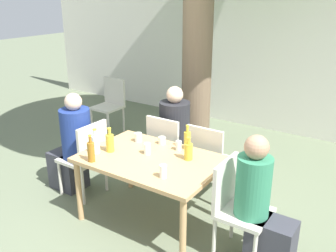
# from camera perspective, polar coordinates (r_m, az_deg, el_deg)

# --- Properties ---
(ground_plane) EXTENTS (30.00, 30.00, 0.00)m
(ground_plane) POSITION_cam_1_polar(r_m,az_deg,el_deg) (4.14, -2.39, -14.00)
(ground_plane) COLOR #667056
(cafe_building_wall) EXTENTS (10.00, 0.08, 2.80)m
(cafe_building_wall) POSITION_cam_1_polar(r_m,az_deg,el_deg) (6.53, 15.62, 11.34)
(cafe_building_wall) COLOR white
(cafe_building_wall) RESTS_ON ground_plane
(dining_table_front) EXTENTS (1.40, 0.96, 0.72)m
(dining_table_front) POSITION_cam_1_polar(r_m,az_deg,el_deg) (3.81, -2.53, -5.91)
(dining_table_front) COLOR tan
(dining_table_front) RESTS_ON ground_plane
(patio_chair_0) EXTENTS (0.44, 0.44, 0.92)m
(patio_chair_0) POSITION_cam_1_polar(r_m,az_deg,el_deg) (4.43, -12.29, -4.29)
(patio_chair_0) COLOR beige
(patio_chair_0) RESTS_ON ground_plane
(patio_chair_1) EXTENTS (0.44, 0.44, 0.92)m
(patio_chair_1) POSITION_cam_1_polar(r_m,az_deg,el_deg) (3.47, 10.27, -11.49)
(patio_chair_1) COLOR beige
(patio_chair_1) RESTS_ON ground_plane
(patio_chair_2) EXTENTS (0.44, 0.44, 0.92)m
(patio_chair_2) POSITION_cam_1_polar(r_m,az_deg,el_deg) (4.54, -0.03, -3.20)
(patio_chair_2) COLOR beige
(patio_chair_2) RESTS_ON ground_plane
(patio_chair_3) EXTENTS (0.44, 0.44, 0.92)m
(patio_chair_3) POSITION_cam_1_polar(r_m,az_deg,el_deg) (4.28, 6.22, -4.84)
(patio_chair_3) COLOR beige
(patio_chair_3) RESTS_ON ground_plane
(patio_chair_4) EXTENTS (0.44, 0.44, 0.92)m
(patio_chair_4) POSITION_cam_1_polar(r_m,az_deg,el_deg) (6.41, -8.77, 3.63)
(patio_chair_4) COLOR beige
(patio_chair_4) RESTS_ON ground_plane
(person_seated_0) EXTENTS (0.57, 0.35, 1.23)m
(person_seated_0) POSITION_cam_1_polar(r_m,az_deg,el_deg) (4.58, -14.36, -3.22)
(person_seated_0) COLOR #383842
(person_seated_0) RESTS_ON ground_plane
(person_seated_1) EXTENTS (0.55, 0.30, 1.21)m
(person_seated_1) POSITION_cam_1_polar(r_m,az_deg,el_deg) (3.39, 14.07, -12.36)
(person_seated_1) COLOR #383842
(person_seated_1) RESTS_ON ground_plane
(person_seated_2) EXTENTS (0.37, 0.59, 1.24)m
(person_seated_2) POSITION_cam_1_polar(r_m,az_deg,el_deg) (4.70, 1.53, -1.82)
(person_seated_2) COLOR #383842
(person_seated_2) RESTS_ON ground_plane
(oil_cruet_0) EXTENTS (0.08, 0.08, 0.26)m
(oil_cruet_0) POSITION_cam_1_polar(r_m,az_deg,el_deg) (3.93, -8.84, -2.48)
(oil_cruet_0) COLOR gold
(oil_cruet_0) RESTS_ON dining_table_front
(water_bottle_1) EXTENTS (0.08, 0.08, 0.26)m
(water_bottle_1) POSITION_cam_1_polar(r_m,az_deg,el_deg) (3.92, -10.98, -2.65)
(water_bottle_1) COLOR silver
(water_bottle_1) RESTS_ON dining_table_front
(amber_bottle_2) EXTENTS (0.07, 0.07, 0.28)m
(amber_bottle_2) POSITION_cam_1_polar(r_m,az_deg,el_deg) (3.73, -11.66, -3.79)
(amber_bottle_2) COLOR #9E661E
(amber_bottle_2) RESTS_ON dining_table_front
(oil_cruet_3) EXTENTS (0.08, 0.08, 0.24)m
(oil_cruet_3) POSITION_cam_1_polar(r_m,az_deg,el_deg) (3.71, 3.13, -3.81)
(oil_cruet_3) COLOR gold
(oil_cruet_3) RESTS_ON dining_table_front
(oil_cruet_4) EXTENTS (0.07, 0.07, 0.27)m
(oil_cruet_4) POSITION_cam_1_polar(r_m,az_deg,el_deg) (3.95, 2.95, -2.08)
(oil_cruet_4) COLOR gold
(oil_cruet_4) RESTS_ON dining_table_front
(drinking_glass_0) EXTENTS (0.07, 0.07, 0.12)m
(drinking_glass_0) POSITION_cam_1_polar(r_m,az_deg,el_deg) (3.84, -3.17, -3.48)
(drinking_glass_0) COLOR silver
(drinking_glass_0) RESTS_ON dining_table_front
(drinking_glass_1) EXTENTS (0.08, 0.08, 0.08)m
(drinking_glass_1) POSITION_cam_1_polar(r_m,az_deg,el_deg) (4.09, -0.92, -2.21)
(drinking_glass_1) COLOR silver
(drinking_glass_1) RESTS_ON dining_table_front
(drinking_glass_2) EXTENTS (0.08, 0.08, 0.10)m
(drinking_glass_2) POSITION_cam_1_polar(r_m,az_deg,el_deg) (4.16, -4.54, -1.71)
(drinking_glass_2) COLOR silver
(drinking_glass_2) RESTS_ON dining_table_front
(drinking_glass_3) EXTENTS (0.06, 0.06, 0.10)m
(drinking_glass_3) POSITION_cam_1_polar(r_m,az_deg,el_deg) (3.93, 1.64, -3.01)
(drinking_glass_3) COLOR silver
(drinking_glass_3) RESTS_ON dining_table_front
(drinking_glass_4) EXTENTS (0.07, 0.07, 0.12)m
(drinking_glass_4) POSITION_cam_1_polar(r_m,az_deg,el_deg) (3.37, -0.73, -6.92)
(drinking_glass_4) COLOR silver
(drinking_glass_4) RESTS_ON dining_table_front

